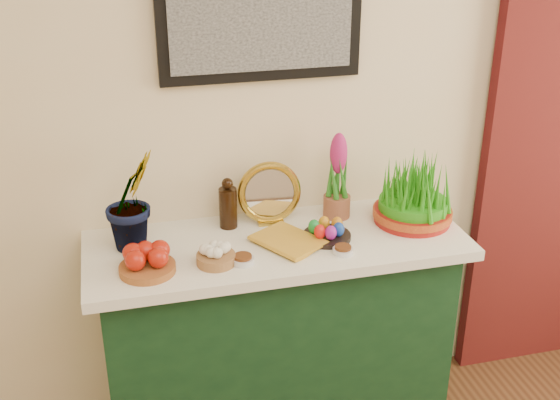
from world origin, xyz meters
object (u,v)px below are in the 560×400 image
at_px(wheatgrass_sabzeh, 414,196).
at_px(sideboard, 277,342).
at_px(hyacinth_green, 130,185).
at_px(book, 270,249).
at_px(mirror, 269,194).

bearing_deg(wheatgrass_sabzeh, sideboard, -178.69).
bearing_deg(hyacinth_green, wheatgrass_sabzeh, -41.09).
height_order(hyacinth_green, book, hyacinth_green).
xyz_separation_m(sideboard, mirror, (0.01, 0.14, 0.58)).
bearing_deg(book, mirror, 45.83).
bearing_deg(sideboard, mirror, 86.90).
bearing_deg(wheatgrass_sabzeh, book, -169.43).
xyz_separation_m(hyacinth_green, wheatgrass_sabzeh, (1.05, -0.06, -0.13)).
relative_size(book, wheatgrass_sabzeh, 0.78).
bearing_deg(mirror, book, -102.87).
bearing_deg(sideboard, hyacinth_green, 171.75).
distance_m(sideboard, mirror, 0.60).
bearing_deg(sideboard, book, -115.91).
distance_m(mirror, wheatgrass_sabzeh, 0.55).
bearing_deg(book, hyacinth_green, 128.22).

